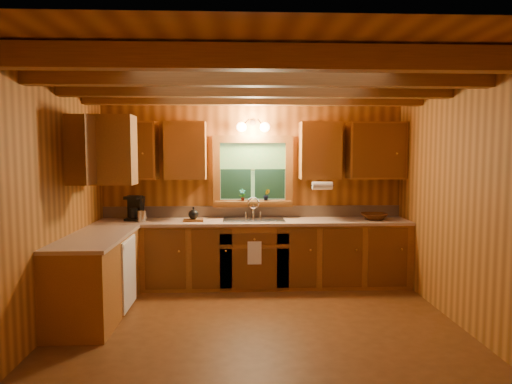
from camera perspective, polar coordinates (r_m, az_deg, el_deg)
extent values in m
plane|color=#5B3516|center=(4.91, 0.40, -16.74)|extent=(4.20, 4.20, 0.00)
plane|color=brown|center=(4.63, 0.42, 14.74)|extent=(4.20, 4.20, 0.00)
plane|color=brown|center=(6.48, -0.40, 0.38)|extent=(4.20, 0.00, 4.20)
plane|color=brown|center=(2.71, 2.37, -5.87)|extent=(4.20, 0.00, 4.20)
plane|color=brown|center=(4.95, -24.64, -1.44)|extent=(0.00, 3.80, 3.80)
plane|color=brown|center=(5.14, 24.51, -1.23)|extent=(0.00, 3.80, 3.80)
cube|color=brown|center=(3.43, 1.44, 16.36)|extent=(4.20, 0.14, 0.18)
cube|color=brown|center=(4.22, 0.69, 14.20)|extent=(4.20, 0.14, 0.18)
cube|color=brown|center=(5.01, 0.19, 12.71)|extent=(4.20, 0.14, 0.18)
cube|color=brown|center=(5.80, -0.17, 11.63)|extent=(4.20, 0.14, 0.18)
cube|color=brown|center=(6.30, -0.30, -7.75)|extent=(4.20, 0.62, 0.86)
cube|color=brown|center=(5.45, -19.31, -10.04)|extent=(0.62, 1.60, 0.86)
cube|color=tan|center=(6.22, -0.30, -3.70)|extent=(4.20, 0.66, 0.04)
cube|color=tan|center=(5.35, -19.35, -5.38)|extent=(0.64, 1.60, 0.04)
cube|color=tan|center=(6.50, -0.40, -2.44)|extent=(4.20, 0.02, 0.16)
cube|color=white|center=(5.56, -15.50, -9.66)|extent=(0.02, 0.60, 0.80)
cube|color=brown|center=(6.46, -15.66, 4.98)|extent=(0.78, 0.34, 0.78)
cube|color=brown|center=(6.33, -8.74, 5.11)|extent=(0.55, 0.34, 0.78)
cube|color=brown|center=(6.39, 7.96, 5.12)|extent=(0.55, 0.34, 0.78)
cube|color=brown|center=(6.57, 14.69, 5.00)|extent=(0.78, 0.34, 0.78)
cube|color=brown|center=(5.51, -20.52, 4.91)|extent=(0.34, 1.10, 0.78)
cube|color=brown|center=(6.42, -0.39, 6.59)|extent=(1.12, 0.08, 0.10)
cube|color=brown|center=(6.46, -0.39, -1.42)|extent=(1.12, 0.08, 0.10)
cube|color=brown|center=(6.43, -4.94, 2.56)|extent=(0.10, 0.08, 0.80)
cube|color=brown|center=(6.46, 4.14, 2.58)|extent=(0.10, 0.08, 0.80)
cube|color=#487C34|center=(6.46, -0.40, 2.59)|extent=(0.92, 0.01, 0.80)
cube|color=#102F24|center=(6.44, -2.52, 1.01)|extent=(0.42, 0.02, 0.42)
cube|color=#102F24|center=(6.46, 1.73, 1.02)|extent=(0.42, 0.02, 0.42)
cylinder|color=black|center=(6.43, -0.39, 2.76)|extent=(0.92, 0.01, 0.01)
cube|color=brown|center=(6.42, -0.38, -1.28)|extent=(1.06, 0.14, 0.04)
cylinder|color=black|center=(6.43, -0.39, 8.64)|extent=(0.08, 0.03, 0.08)
cylinder|color=black|center=(6.37, -1.28, 8.67)|extent=(0.09, 0.17, 0.08)
cylinder|color=black|center=(6.38, 0.53, 8.67)|extent=(0.09, 0.17, 0.08)
sphere|color=#FFE0A5|center=(6.31, -1.82, 8.07)|extent=(0.13, 0.13, 0.13)
sphere|color=#FFE0A5|center=(6.32, 1.11, 8.07)|extent=(0.13, 0.13, 0.13)
cylinder|color=white|center=(6.21, 8.24, 0.78)|extent=(0.27, 0.11, 0.11)
cube|color=white|center=(5.97, -0.19, -7.59)|extent=(0.18, 0.01, 0.30)
cube|color=silver|center=(6.23, -0.30, -3.46)|extent=(0.82, 0.48, 0.02)
cube|color=#262628|center=(6.23, -2.05, -4.06)|extent=(0.34, 0.40, 0.14)
cube|color=#262628|center=(6.25, 1.44, -4.04)|extent=(0.34, 0.40, 0.14)
cylinder|color=silver|center=(6.39, -0.36, -2.30)|extent=(0.04, 0.04, 0.22)
torus|color=silver|center=(6.32, -0.34, -1.37)|extent=(0.16, 0.02, 0.16)
cube|color=black|center=(6.43, -14.93, -3.27)|extent=(0.19, 0.23, 0.03)
cube|color=black|center=(6.48, -14.82, -1.78)|extent=(0.19, 0.08, 0.31)
cube|color=black|center=(6.37, -15.03, -0.68)|extent=(0.19, 0.21, 0.04)
cylinder|color=black|center=(6.39, -15.01, -2.53)|extent=(0.11, 0.11, 0.13)
cylinder|color=silver|center=(6.26, -14.00, -2.91)|extent=(0.12, 0.12, 0.15)
cylinder|color=black|center=(6.23, -14.19, -1.50)|extent=(0.03, 0.04, 0.22)
cylinder|color=black|center=(6.24, -14.03, -1.49)|extent=(0.01, 0.01, 0.22)
cylinder|color=black|center=(6.24, -13.86, -1.48)|extent=(0.03, 0.04, 0.22)
cylinder|color=black|center=(6.25, -13.74, -1.48)|extent=(0.04, 0.06, 0.22)
cube|color=brown|center=(6.19, -7.79, -3.50)|extent=(0.28, 0.20, 0.02)
sphere|color=black|center=(6.17, -7.80, -2.78)|extent=(0.13, 0.13, 0.13)
cylinder|color=black|center=(6.16, -7.81, -2.01)|extent=(0.02, 0.02, 0.04)
imported|color=#48230C|center=(6.46, 14.50, -2.97)|extent=(0.40, 0.40, 0.09)
imported|color=brown|center=(6.38, -1.69, -0.36)|extent=(0.10, 0.07, 0.17)
imported|color=brown|center=(6.41, 1.33, -0.37)|extent=(0.09, 0.07, 0.16)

